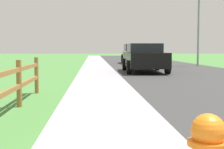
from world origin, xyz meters
TOP-DOWN VIEW (x-y plane):
  - ground_plane at (0.00, 25.00)m, footprint 120.00×120.00m
  - road_asphalt at (3.50, 27.00)m, footprint 7.00×66.00m
  - curb_concrete at (-3.00, 27.00)m, footprint 6.00×66.00m
  - grass_verge at (-4.50, 27.00)m, footprint 5.00×66.00m
  - parked_suv_black at (1.46, 17.03)m, footprint 2.17×4.99m
  - parked_car_beige at (2.22, 27.67)m, footprint 2.06×4.68m
  - street_lamp at (6.34, 23.10)m, footprint 1.17×0.20m

SIDE VIEW (x-z plane):
  - ground_plane at x=0.00m, z-range 0.00..0.00m
  - road_asphalt at x=3.50m, z-range 0.00..0.01m
  - curb_concrete at x=-3.00m, z-range 0.00..0.01m
  - grass_verge at x=-4.50m, z-range 0.00..0.01m
  - parked_suv_black at x=1.46m, z-range 0.02..1.51m
  - parked_car_beige at x=2.22m, z-range 0.02..1.64m
  - street_lamp at x=6.34m, z-range 0.59..6.40m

